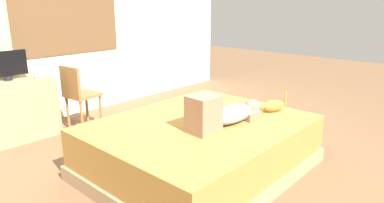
{
  "coord_description": "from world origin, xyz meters",
  "views": [
    {
      "loc": [
        -2.5,
        -2.13,
        1.64
      ],
      "look_at": [
        -0.0,
        0.14,
        0.66
      ],
      "focal_mm": 32.03,
      "sensor_mm": 36.0,
      "label": 1
    }
  ],
  "objects_px": {
    "desk": "(14,109)",
    "tv_monitor": "(6,65)",
    "bed": "(200,146)",
    "cat": "(272,106)",
    "chair_by_desk": "(78,92)",
    "cup": "(37,75)",
    "person_lying": "(224,113)"
  },
  "relations": [
    {
      "from": "desk",
      "to": "cup",
      "type": "distance_m",
      "value": 0.52
    },
    {
      "from": "cat",
      "to": "tv_monitor",
      "type": "xyz_separation_m",
      "value": [
        -1.67,
        2.6,
        0.35
      ]
    },
    {
      "from": "bed",
      "to": "cup",
      "type": "distance_m",
      "value": 2.24
    },
    {
      "from": "desk",
      "to": "cup",
      "type": "relative_size",
      "value": 10.02
    },
    {
      "from": "tv_monitor",
      "to": "cup",
      "type": "xyz_separation_m",
      "value": [
        0.28,
        -0.17,
        -0.14
      ]
    },
    {
      "from": "person_lying",
      "to": "cat",
      "type": "relative_size",
      "value": 2.87
    },
    {
      "from": "desk",
      "to": "cup",
      "type": "height_order",
      "value": "cup"
    },
    {
      "from": "cat",
      "to": "desk",
      "type": "bearing_deg",
      "value": 122.44
    },
    {
      "from": "person_lying",
      "to": "chair_by_desk",
      "type": "distance_m",
      "value": 2.18
    },
    {
      "from": "person_lying",
      "to": "cat",
      "type": "height_order",
      "value": "person_lying"
    },
    {
      "from": "tv_monitor",
      "to": "cup",
      "type": "relative_size",
      "value": 5.35
    },
    {
      "from": "bed",
      "to": "person_lying",
      "type": "distance_m",
      "value": 0.44
    },
    {
      "from": "tv_monitor",
      "to": "bed",
      "type": "bearing_deg",
      "value": -67.91
    },
    {
      "from": "person_lying",
      "to": "cat",
      "type": "distance_m",
      "value": 0.67
    },
    {
      "from": "chair_by_desk",
      "to": "bed",
      "type": "bearing_deg",
      "value": -84.04
    },
    {
      "from": "desk",
      "to": "tv_monitor",
      "type": "height_order",
      "value": "tv_monitor"
    },
    {
      "from": "chair_by_desk",
      "to": "cup",
      "type": "bearing_deg",
      "value": 161.71
    },
    {
      "from": "person_lying",
      "to": "cup",
      "type": "height_order",
      "value": "person_lying"
    },
    {
      "from": "bed",
      "to": "cat",
      "type": "bearing_deg",
      "value": -24.86
    },
    {
      "from": "desk",
      "to": "tv_monitor",
      "type": "xyz_separation_m",
      "value": [
        -0.02,
        0.0,
        0.55
      ]
    },
    {
      "from": "desk",
      "to": "chair_by_desk",
      "type": "distance_m",
      "value": 0.77
    },
    {
      "from": "cat",
      "to": "cup",
      "type": "xyz_separation_m",
      "value": [
        -1.39,
        2.43,
        0.21
      ]
    },
    {
      "from": "chair_by_desk",
      "to": "tv_monitor",
      "type": "bearing_deg",
      "value": 156.1
    },
    {
      "from": "person_lying",
      "to": "cat",
      "type": "bearing_deg",
      "value": -11.49
    },
    {
      "from": "desk",
      "to": "cup",
      "type": "xyz_separation_m",
      "value": [
        0.26,
        -0.17,
        0.41
      ]
    },
    {
      "from": "person_lying",
      "to": "tv_monitor",
      "type": "relative_size",
      "value": 1.96
    },
    {
      "from": "cat",
      "to": "desk",
      "type": "height_order",
      "value": "desk"
    },
    {
      "from": "bed",
      "to": "cat",
      "type": "distance_m",
      "value": 0.9
    },
    {
      "from": "bed",
      "to": "desk",
      "type": "bearing_deg",
      "value": 111.69
    },
    {
      "from": "cup",
      "to": "chair_by_desk",
      "type": "xyz_separation_m",
      "value": [
        0.43,
        -0.14,
        -0.28
      ]
    },
    {
      "from": "bed",
      "to": "cup",
      "type": "height_order",
      "value": "cup"
    },
    {
      "from": "cat",
      "to": "cup",
      "type": "relative_size",
      "value": 3.66
    }
  ]
}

